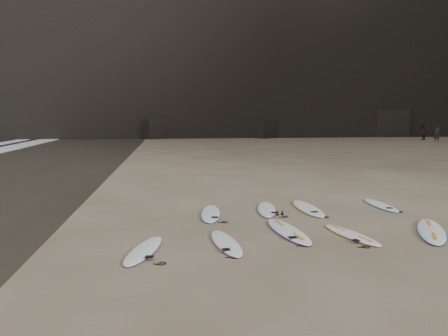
{
  "coord_description": "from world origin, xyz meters",
  "views": [
    {
      "loc": [
        -3.81,
        -10.89,
        3.21
      ],
      "look_at": [
        -2.21,
        2.5,
        1.5
      ],
      "focal_mm": 35.0,
      "sensor_mm": 36.0,
      "label": 1
    }
  ],
  "objects_px": {
    "surfboard_4": "(431,231)",
    "person_b": "(422,132)",
    "surfboard_6": "(266,209)",
    "surfboard_8": "(381,205)",
    "surfboard_0": "(144,250)",
    "surfboard_5": "(210,213)",
    "surfboard_2": "(288,231)",
    "surfboard_1": "(226,243)",
    "surfboard_3": "(352,235)",
    "person_a": "(437,133)",
    "surfboard_7": "(308,208)"
  },
  "relations": [
    {
      "from": "surfboard_4",
      "to": "person_b",
      "type": "height_order",
      "value": "person_b"
    },
    {
      "from": "surfboard_6",
      "to": "surfboard_8",
      "type": "relative_size",
      "value": 1.07
    },
    {
      "from": "surfboard_0",
      "to": "surfboard_5",
      "type": "height_order",
      "value": "surfboard_5"
    },
    {
      "from": "surfboard_0",
      "to": "surfboard_6",
      "type": "bearing_deg",
      "value": 60.9
    },
    {
      "from": "surfboard_4",
      "to": "person_b",
      "type": "distance_m",
      "value": 44.03
    },
    {
      "from": "surfboard_0",
      "to": "surfboard_6",
      "type": "distance_m",
      "value": 5.43
    },
    {
      "from": "surfboard_4",
      "to": "surfboard_5",
      "type": "xyz_separation_m",
      "value": [
        -5.74,
        2.78,
        -0.01
      ]
    },
    {
      "from": "surfboard_0",
      "to": "surfboard_5",
      "type": "bearing_deg",
      "value": 76.87
    },
    {
      "from": "person_b",
      "to": "surfboard_2",
      "type": "bearing_deg",
      "value": 24.72
    },
    {
      "from": "surfboard_1",
      "to": "surfboard_3",
      "type": "distance_m",
      "value": 3.37
    },
    {
      "from": "surfboard_1",
      "to": "surfboard_8",
      "type": "xyz_separation_m",
      "value": [
        5.86,
        3.75,
        -0.0
      ]
    },
    {
      "from": "surfboard_1",
      "to": "surfboard_3",
      "type": "bearing_deg",
      "value": -1.74
    },
    {
      "from": "surfboard_6",
      "to": "person_a",
      "type": "relative_size",
      "value": 1.3
    },
    {
      "from": "surfboard_4",
      "to": "surfboard_7",
      "type": "distance_m",
      "value": 3.98
    },
    {
      "from": "surfboard_6",
      "to": "person_b",
      "type": "bearing_deg",
      "value": 62.4
    },
    {
      "from": "surfboard_4",
      "to": "surfboard_7",
      "type": "xyz_separation_m",
      "value": [
        -2.44,
        3.14,
        -0.0
      ]
    },
    {
      "from": "surfboard_6",
      "to": "surfboard_8",
      "type": "xyz_separation_m",
      "value": [
        4.07,
        0.17,
        -0.0
      ]
    },
    {
      "from": "surfboard_7",
      "to": "surfboard_2",
      "type": "bearing_deg",
      "value": -118.6
    },
    {
      "from": "surfboard_4",
      "to": "surfboard_6",
      "type": "distance_m",
      "value": 4.98
    },
    {
      "from": "person_a",
      "to": "surfboard_2",
      "type": "bearing_deg",
      "value": -85.05
    },
    {
      "from": "surfboard_3",
      "to": "person_b",
      "type": "xyz_separation_m",
      "value": [
        24.8,
        37.91,
        0.88
      ]
    },
    {
      "from": "surfboard_5",
      "to": "person_a",
      "type": "relative_size",
      "value": 1.34
    },
    {
      "from": "surfboard_6",
      "to": "person_a",
      "type": "bearing_deg",
      "value": 59.99
    },
    {
      "from": "surfboard_3",
      "to": "surfboard_7",
      "type": "bearing_deg",
      "value": 78.24
    },
    {
      "from": "surfboard_3",
      "to": "surfboard_4",
      "type": "xyz_separation_m",
      "value": [
        2.28,
        0.09,
        0.01
      ]
    },
    {
      "from": "surfboard_4",
      "to": "surfboard_6",
      "type": "height_order",
      "value": "surfboard_4"
    },
    {
      "from": "person_a",
      "to": "person_b",
      "type": "bearing_deg",
      "value": 134.96
    },
    {
      "from": "surfboard_2",
      "to": "surfboard_6",
      "type": "relative_size",
      "value": 1.14
    },
    {
      "from": "surfboard_5",
      "to": "surfboard_7",
      "type": "relative_size",
      "value": 0.93
    },
    {
      "from": "surfboard_6",
      "to": "surfboard_8",
      "type": "bearing_deg",
      "value": 12.1
    },
    {
      "from": "surfboard_7",
      "to": "surfboard_4",
      "type": "bearing_deg",
      "value": -53.24
    },
    {
      "from": "surfboard_6",
      "to": "person_b",
      "type": "distance_m",
      "value": 43.55
    },
    {
      "from": "surfboard_1",
      "to": "surfboard_7",
      "type": "bearing_deg",
      "value": 40.81
    },
    {
      "from": "surfboard_1",
      "to": "surfboard_7",
      "type": "height_order",
      "value": "surfboard_7"
    },
    {
      "from": "surfboard_2",
      "to": "surfboard_6",
      "type": "bearing_deg",
      "value": 83.64
    },
    {
      "from": "surfboard_7",
      "to": "person_b",
      "type": "distance_m",
      "value": 42.74
    },
    {
      "from": "surfboard_5",
      "to": "surfboard_4",
      "type": "bearing_deg",
      "value": -19.82
    },
    {
      "from": "surfboard_0",
      "to": "surfboard_4",
      "type": "relative_size",
      "value": 0.81
    },
    {
      "from": "surfboard_3",
      "to": "person_a",
      "type": "distance_m",
      "value": 43.13
    },
    {
      "from": "surfboard_5",
      "to": "surfboard_8",
      "type": "distance_m",
      "value": 5.99
    },
    {
      "from": "surfboard_1",
      "to": "person_b",
      "type": "bearing_deg",
      "value": 46.52
    },
    {
      "from": "surfboard_1",
      "to": "person_b",
      "type": "distance_m",
      "value": 47.48
    },
    {
      "from": "surfboard_6",
      "to": "surfboard_7",
      "type": "xyz_separation_m",
      "value": [
        1.4,
        -0.03,
        0.0
      ]
    },
    {
      "from": "surfboard_0",
      "to": "person_b",
      "type": "distance_m",
      "value": 48.95
    },
    {
      "from": "person_a",
      "to": "person_b",
      "type": "xyz_separation_m",
      "value": [
        -0.12,
        2.72,
        0.0
      ]
    },
    {
      "from": "surfboard_3",
      "to": "surfboard_4",
      "type": "distance_m",
      "value": 2.28
    },
    {
      "from": "surfboard_7",
      "to": "surfboard_8",
      "type": "bearing_deg",
      "value": 3.33
    },
    {
      "from": "surfboard_6",
      "to": "surfboard_0",
      "type": "bearing_deg",
      "value": -124.26
    },
    {
      "from": "surfboard_7",
      "to": "person_a",
      "type": "relative_size",
      "value": 1.44
    },
    {
      "from": "surfboard_8",
      "to": "surfboard_0",
      "type": "bearing_deg",
      "value": -153.41
    }
  ]
}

